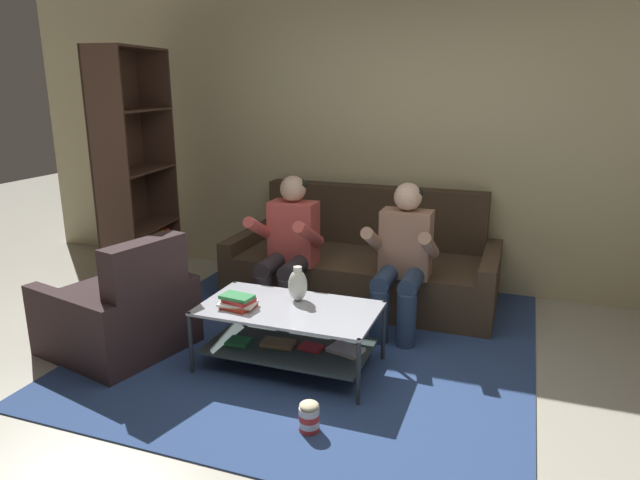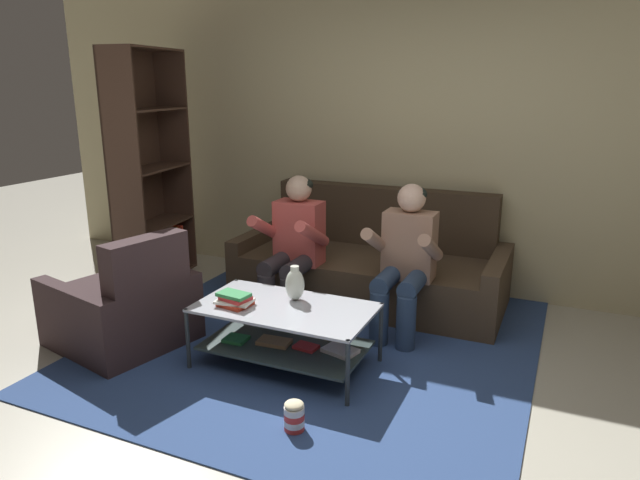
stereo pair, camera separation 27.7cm
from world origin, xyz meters
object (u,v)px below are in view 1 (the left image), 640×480
vase (298,285)px  book_stack (238,302)px  armchair (120,314)px  popcorn_tub (309,417)px  bookshelf (135,205)px  coffee_table (290,328)px  person_seated_right (403,254)px  person_seated_left (288,242)px  couch (363,265)px

vase → book_stack: (-0.32, -0.25, -0.07)m
armchair → popcorn_tub: 1.70m
bookshelf → armchair: 1.53m
coffee_table → armchair: size_ratio=1.12×
coffee_table → popcorn_tub: coffee_table is taller
armchair → popcorn_tub: (1.62, -0.48, -0.18)m
person_seated_right → bookshelf: bearing=174.9°
person_seated_right → vase: bearing=-128.2°
bookshelf → armchair: size_ratio=2.08×
person_seated_right → person_seated_left: bearing=180.0°
armchair → book_stack: bearing=2.6°
coffee_table → bookshelf: bearing=151.8°
couch → armchair: size_ratio=2.22×
person_seated_left → vase: 0.80m
coffee_table → vase: size_ratio=4.85×
coffee_table → vase: vase is taller
person_seated_right → couch: bearing=128.1°
book_stack → bookshelf: size_ratio=0.11×
person_seated_right → book_stack: person_seated_right is taller
vase → couch: bearing=85.8°
person_seated_left → armchair: bearing=-130.9°
armchair → person_seated_left: bearing=49.1°
vase → bookshelf: bearing=154.9°
couch → bookshelf: bearing=-170.3°
person_seated_left → couch: bearing=51.9°
person_seated_right → popcorn_tub: person_seated_right is taller
book_stack → bookshelf: (-1.68, 1.19, 0.28)m
vase → book_stack: vase is taller
person_seated_left → vase: size_ratio=4.75×
vase → armchair: size_ratio=0.23×
couch → vase: couch is taller
person_seated_right → armchair: bearing=-150.8°
coffee_table → popcorn_tub: bearing=-59.4°
couch → person_seated_right: size_ratio=2.02×
person_seated_left → bookshelf: (-1.63, 0.23, 0.14)m
bookshelf → armchair: bookshelf is taller
vase → person_seated_left: bearing=117.4°
couch → vase: size_ratio=9.56×
person_seated_left → armchair: 1.37m
person_seated_right → armchair: 2.08m
coffee_table → armchair: 1.24m
popcorn_tub → armchair: bearing=163.3°
person_seated_left → vase: (0.37, -0.71, -0.07)m
person_seated_left → bookshelf: bookshelf is taller
coffee_table → person_seated_right: bearing=56.3°
coffee_table → person_seated_left: bearing=113.4°
bookshelf → popcorn_tub: 3.01m
person_seated_right → popcorn_tub: (-0.18, -1.49, -0.52)m
couch → book_stack: couch is taller
couch → armchair: (-1.33, -1.59, -0.02)m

